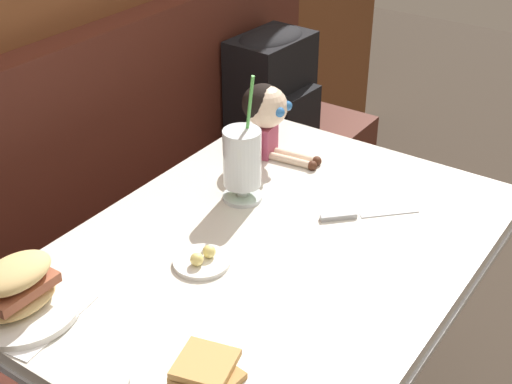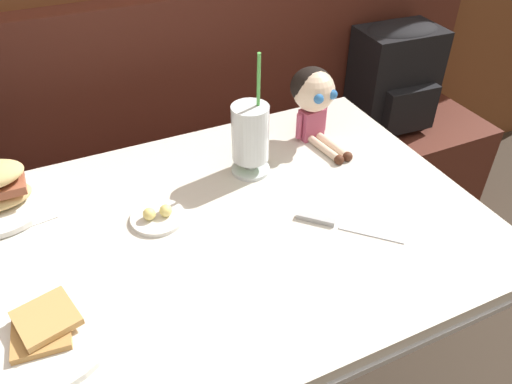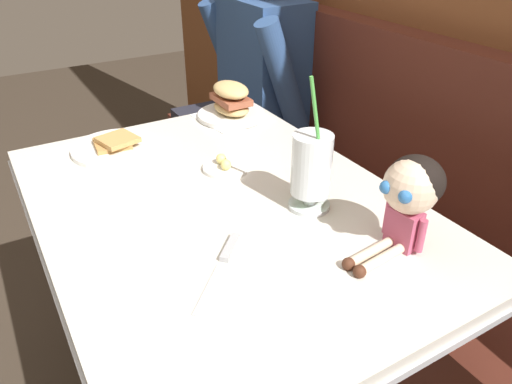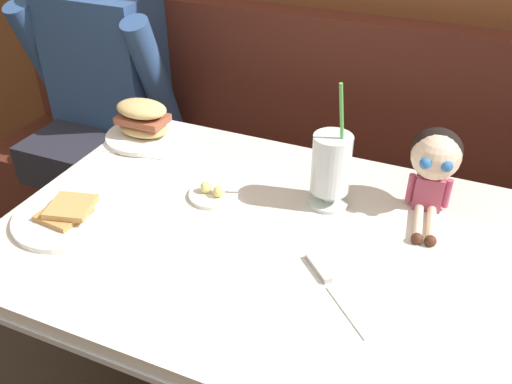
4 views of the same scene
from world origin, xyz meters
name	(u,v)px [view 2 (image 2 of 4)]	position (x,y,z in m)	size (l,w,h in m)	color
booth_bench	(168,204)	(0.00, 0.81, 0.33)	(2.60, 0.48, 1.00)	#512319
diner_table	(234,284)	(0.00, 0.18, 0.54)	(1.11, 0.81, 0.74)	silver
toast_plate	(45,330)	(-0.40, 0.05, 0.75)	(0.25, 0.25, 0.04)	white
milkshake_glass	(250,136)	(0.12, 0.34, 0.84)	(0.10, 0.10, 0.32)	silver
butter_saucer	(158,216)	(-0.14, 0.26, 0.75)	(0.12, 0.12, 0.04)	white
butter_knife	(331,223)	(0.20, 0.09, 0.74)	(0.18, 0.18, 0.01)	silver
seated_doll	(314,95)	(0.34, 0.42, 0.87)	(0.12, 0.22, 0.20)	#B74C6B
backpack	(396,74)	(0.92, 0.78, 0.66)	(0.31, 0.26, 0.41)	black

